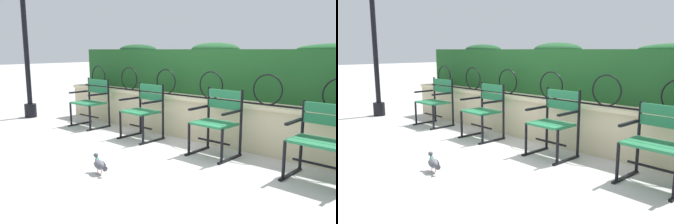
% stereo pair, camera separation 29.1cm
% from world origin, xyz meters
% --- Properties ---
extents(ground_plane, '(60.00, 60.00, 0.00)m').
position_xyz_m(ground_plane, '(0.00, 0.00, 0.00)').
color(ground_plane, '#B7B5AF').
extents(stone_wall, '(6.37, 0.41, 0.67)m').
position_xyz_m(stone_wall, '(0.00, 0.95, 0.34)').
color(stone_wall, beige).
rests_on(stone_wall, ground).
extents(iron_arch_fence, '(5.85, 0.02, 0.42)m').
position_xyz_m(iron_arch_fence, '(-0.21, 0.88, 0.85)').
color(iron_arch_fence, black).
rests_on(iron_arch_fence, stone_wall).
extents(hedge_row, '(6.24, 0.58, 0.85)m').
position_xyz_m(hedge_row, '(-0.00, 1.42, 1.07)').
color(hedge_row, '#1E5123').
rests_on(hedge_row, stone_wall).
extents(park_chair_leftmost, '(0.62, 0.53, 0.87)m').
position_xyz_m(park_chair_leftmost, '(-2.10, 0.40, 0.47)').
color(park_chair_leftmost, '#237547').
rests_on(park_chair_leftmost, ground).
extents(park_chair_centre_left, '(0.59, 0.54, 0.87)m').
position_xyz_m(park_chair_centre_left, '(-0.74, 0.40, 0.46)').
color(park_chair_centre_left, '#237547').
rests_on(park_chair_centre_left, ground).
extents(park_chair_centre_right, '(0.58, 0.54, 0.89)m').
position_xyz_m(park_chair_centre_right, '(0.62, 0.42, 0.47)').
color(park_chair_centre_right, '#237547').
rests_on(park_chair_centre_right, ground).
extents(park_chair_rightmost, '(0.66, 0.55, 0.84)m').
position_xyz_m(park_chair_rightmost, '(1.98, 0.37, 0.46)').
color(park_chair_rightmost, '#237547').
rests_on(park_chair_rightmost, ground).
extents(pigeon_near_chairs, '(0.29, 0.14, 0.22)m').
position_xyz_m(pigeon_near_chairs, '(0.01, -1.07, 0.11)').
color(pigeon_near_chairs, '#5B5B66').
rests_on(pigeon_near_chairs, ground).
extents(lamppost, '(0.28, 0.28, 3.49)m').
position_xyz_m(lamppost, '(-3.77, 0.07, 1.81)').
color(lamppost, black).
rests_on(lamppost, ground).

